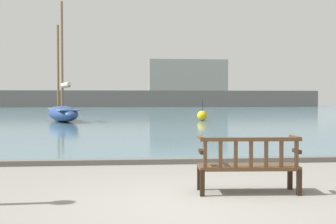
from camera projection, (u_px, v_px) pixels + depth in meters
ground_plane at (194, 205)px, 6.01m from camera, size 160.00×160.00×0.00m
harbor_water at (139, 110)px, 49.82m from camera, size 100.00×80.00×0.08m
quay_edge_kerb at (170, 161)px, 9.84m from camera, size 40.00×0.30×0.12m
park_bench at (248, 164)px, 6.77m from camera, size 1.63×0.61×0.92m
sailboat_distant_harbor at (63, 111)px, 25.98m from camera, size 3.26×6.69×7.40m
channel_buoy at (202, 116)px, 26.82m from camera, size 0.64×0.64×1.34m
far_breakwater at (150, 93)px, 67.30m from camera, size 58.86×2.40×7.68m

